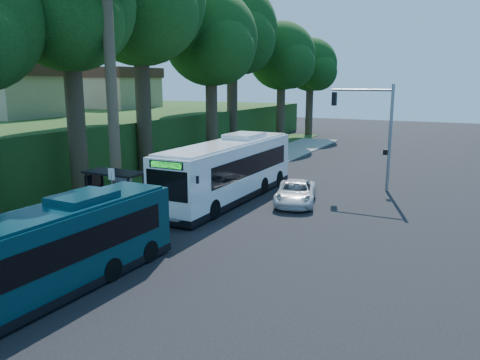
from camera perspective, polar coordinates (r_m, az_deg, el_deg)
The scene contains 17 objects.
ground at distance 24.59m, azimuth 2.44°, elevation -4.99°, with size 140.00×140.00×0.00m, color black.
sidewalk at distance 28.21m, azimuth -11.26°, elevation -2.87°, with size 4.50×70.00×0.12m, color gray.
red_curb at distance 23.82m, azimuth -12.71°, elevation -5.67°, with size 0.25×30.00×0.13m, color maroon.
grass_verge at distance 35.51m, azimuth -13.66°, elevation 0.01°, with size 8.00×70.00×0.06m, color #234719.
bus_shelter at distance 25.65m, azimuth -15.21°, elevation -0.52°, with size 3.20×1.51×2.55m.
stop_sign_pole at distance 22.82m, azimuth -15.29°, elevation -1.33°, with size 0.35×0.06×3.17m.
traffic_signal_pole at distance 32.15m, azimuth 16.12°, elevation 6.59°, with size 4.10×0.30×7.00m.
hillside_backdrop at distance 51.43m, azimuth -18.01°, elevation 6.08°, with size 24.00×60.00×8.80m.
tree_0 at distance 30.97m, azimuth -20.10°, elevation 18.75°, with size 8.40×8.00×15.70m.
tree_1 at distance 37.75m, azimuth -12.05°, elevation 20.17°, with size 10.50×10.00×18.26m.
tree_2 at distance 43.31m, azimuth -3.47°, elevation 16.30°, with size 8.82×8.40×15.12m.
tree_3 at distance 51.39m, azimuth -0.87°, elevation 17.31°, with size 10.08×9.60×17.28m.
tree_4 at distance 57.50m, azimuth 5.18°, elevation 14.43°, with size 8.40×8.00×14.14m.
tree_5 at distance 64.68m, azimuth 8.66°, elevation 13.39°, with size 7.35×7.00×12.86m.
white_bus at distance 28.69m, azimuth -1.24°, elevation 1.37°, with size 2.87×13.04×3.88m.
teal_bus at distance 17.13m, azimuth -22.37°, elevation -8.05°, with size 2.64×10.79×3.19m.
pickup at distance 28.01m, azimuth 6.79°, elevation -1.53°, with size 2.24×4.85×1.35m, color silver.
Camera 1 is at (9.51, -21.52, 7.14)m, focal length 35.00 mm.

